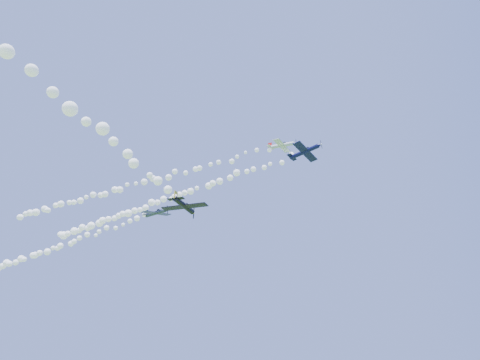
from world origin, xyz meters
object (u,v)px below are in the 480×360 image
(plane_white, at_px, (282,145))
(plane_grey, at_px, (156,213))
(plane_navy, at_px, (305,151))
(plane_black, at_px, (185,206))

(plane_white, distance_m, plane_grey, 33.99)
(plane_white, xyz_separation_m, plane_navy, (4.30, 1.63, -1.40))
(plane_white, bearing_deg, plane_navy, 27.71)
(plane_navy, relative_size, plane_black, 0.93)
(plane_black, bearing_deg, plane_navy, -63.30)
(plane_white, distance_m, plane_black, 23.77)
(plane_white, height_order, plane_navy, plane_white)
(plane_navy, bearing_deg, plane_black, -137.18)
(plane_black, bearing_deg, plane_white, -61.64)
(plane_navy, height_order, plane_black, plane_navy)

